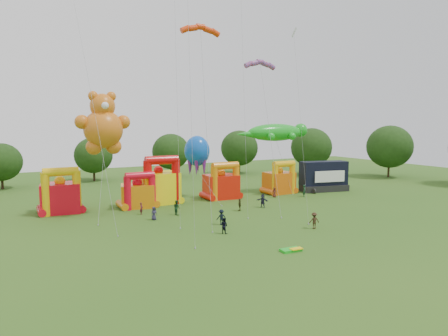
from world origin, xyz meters
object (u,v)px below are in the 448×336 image
spectator_0 (154,213)px  spectator_4 (240,205)px  bouncy_castle_2 (159,185)px  gecko_kite (278,142)px  teddy_bear_kite (102,147)px  octopus_kite (198,156)px  bouncy_castle_0 (61,195)px  stage_trailer (324,177)px

spectator_0 → spectator_4: spectator_4 is taller
bouncy_castle_2 → gecko_kite: size_ratio=0.51×
bouncy_castle_2 → teddy_bear_kite: (-9.04, -4.78, 6.24)m
gecko_kite → bouncy_castle_2: bearing=176.9°
bouncy_castle_2 → octopus_kite: 8.46m
spectator_0 → octopus_kite: bearing=32.0°
spectator_0 → spectator_4: size_ratio=0.98×
bouncy_castle_0 → gecko_kite: size_ratio=0.44×
stage_trailer → spectator_0: size_ratio=5.24×
bouncy_castle_0 → spectator_4: bouncy_castle_0 is taller
bouncy_castle_2 → bouncy_castle_0: bearing=179.1°
stage_trailer → spectator_4: 22.43m
teddy_bear_kite → spectator_0: 10.66m
bouncy_castle_0 → spectator_4: size_ratio=3.67×
stage_trailer → teddy_bear_kite: teddy_bear_kite is taller
bouncy_castle_0 → octopus_kite: (20.93, 1.66, 4.30)m
bouncy_castle_0 → spectator_0: 13.78m
gecko_kite → spectator_0: gecko_kite is taller
bouncy_castle_2 → spectator_4: bearing=-51.7°
bouncy_castle_0 → octopus_kite: octopus_kite is taller
spectator_0 → bouncy_castle_0: bearing=121.7°
teddy_bear_kite → spectator_4: (17.00, -5.30, -8.14)m
bouncy_castle_0 → stage_trailer: bouncy_castle_0 is taller
teddy_bear_kite → octopus_kite: 17.74m
bouncy_castle_0 → octopus_kite: 21.43m
bouncy_castle_2 → spectator_0: bouncy_castle_2 is taller
bouncy_castle_0 → bouncy_castle_2: (13.69, -0.23, 0.36)m
stage_trailer → octopus_kite: bearing=166.9°
bouncy_castle_0 → bouncy_castle_2: bearing=-0.9°
bouncy_castle_0 → spectator_4: (21.65, -10.30, -1.53)m
stage_trailer → bouncy_castle_2: bearing=173.7°
teddy_bear_kite → spectator_0: bearing=-43.0°
teddy_bear_kite → spectator_0: teddy_bear_kite is taller
bouncy_castle_0 → stage_trailer: bearing=-4.6°
bouncy_castle_0 → bouncy_castle_2: bouncy_castle_2 is taller
bouncy_castle_2 → gecko_kite: (20.75, -1.12, 6.09)m
stage_trailer → gecko_kite: bearing=166.1°
teddy_bear_kite → gecko_kite: (29.79, 3.65, -0.15)m
stage_trailer → octopus_kite: (-22.01, 5.12, 4.13)m
bouncy_castle_0 → gecko_kite: 35.06m
bouncy_castle_2 → stage_trailer: 29.43m
spectator_4 → bouncy_castle_2: bearing=-119.7°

